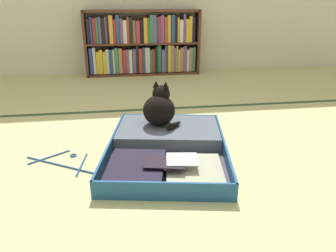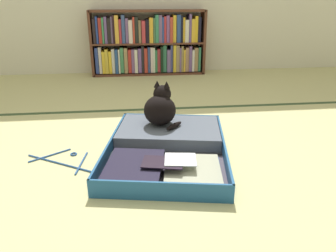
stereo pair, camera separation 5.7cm
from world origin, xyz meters
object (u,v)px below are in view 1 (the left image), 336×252
(bookshelf, at_px, (143,45))
(open_suitcase, at_px, (166,144))
(clothes_hanger, at_px, (64,162))
(black_cat, at_px, (160,108))

(bookshelf, xyz_separation_m, open_suitcase, (-0.02, -2.15, -0.32))
(open_suitcase, distance_m, clothes_hanger, 0.62)
(black_cat, bearing_deg, clothes_hanger, -155.48)
(black_cat, bearing_deg, open_suitcase, -85.87)
(open_suitcase, xyz_separation_m, clothes_hanger, (-0.61, -0.07, -0.04))
(bookshelf, distance_m, clothes_hanger, 2.33)
(clothes_hanger, bearing_deg, open_suitcase, 6.42)
(bookshelf, relative_size, open_suitcase, 1.33)
(clothes_hanger, bearing_deg, black_cat, 24.52)
(open_suitcase, bearing_deg, black_cat, 94.13)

